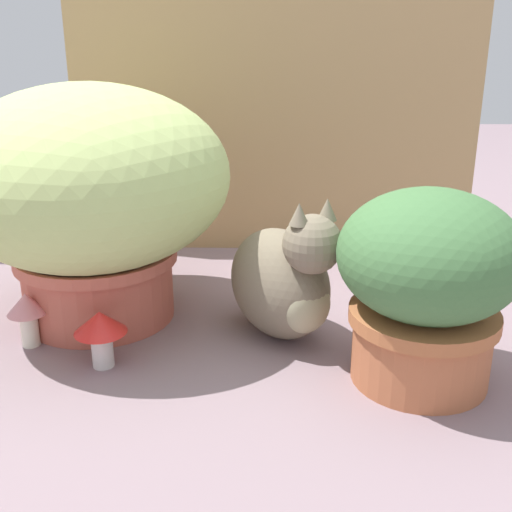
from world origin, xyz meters
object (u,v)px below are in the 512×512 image
mushroom_ornament_pink (27,310)px  mushroom_ornament_red (100,328)px  grass_planter (90,190)px  leafy_planter (427,281)px  cat (284,280)px

mushroom_ornament_pink → mushroom_ornament_red: size_ratio=1.01×
grass_planter → leafy_planter: bearing=-21.2°
cat → leafy_planter: bearing=-33.7°
leafy_planter → cat: 0.29m
grass_planter → mushroom_ornament_red: (0.06, -0.22, -0.20)m
leafy_planter → mushroom_ornament_red: 0.59m
grass_planter → cat: bearing=-12.3°
grass_planter → leafy_planter: grass_planter is taller
mushroom_ornament_red → cat: bearing=21.1°
grass_planter → mushroom_ornament_red: 0.30m
grass_planter → mushroom_ornament_pink: (-0.10, -0.14, -0.21)m
leafy_planter → mushroom_ornament_pink: bearing=171.8°
cat → mushroom_ornament_red: 0.36m
grass_planter → cat: grass_planter is taller
grass_planter → mushroom_ornament_red: grass_planter is taller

